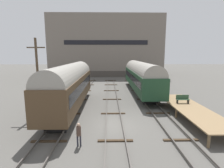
% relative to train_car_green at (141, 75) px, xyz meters
% --- Properties ---
extents(ground_plane, '(200.00, 200.00, 0.00)m').
position_rel_train_car_green_xyz_m(ground_plane, '(-4.84, -13.66, -2.87)').
color(ground_plane, '#56544F').
extents(track_left, '(2.60, 60.00, 0.26)m').
position_rel_train_car_green_xyz_m(track_left, '(-9.68, -13.66, -2.73)').
color(track_left, '#4C4742').
rests_on(track_left, ground).
extents(track_middle, '(2.60, 60.00, 0.26)m').
position_rel_train_car_green_xyz_m(track_middle, '(-4.84, -13.66, -2.73)').
color(track_middle, '#4C4742').
rests_on(track_middle, ground).
extents(track_right, '(2.60, 60.00, 0.26)m').
position_rel_train_car_green_xyz_m(track_right, '(0.00, -13.66, -2.73)').
color(track_right, '#4C4742').
rests_on(track_right, ground).
extents(train_car_green, '(3.14, 18.99, 5.08)m').
position_rel_train_car_green_xyz_m(train_car_green, '(0.00, 0.00, 0.00)').
color(train_car_green, black).
rests_on(train_car_green, ground).
extents(train_car_brown, '(2.93, 15.80, 5.24)m').
position_rel_train_car_green_xyz_m(train_car_brown, '(-9.68, -8.90, 0.12)').
color(train_car_brown, black).
rests_on(train_car_brown, ground).
extents(station_platform, '(3.14, 11.80, 1.02)m').
position_rel_train_car_green_xyz_m(station_platform, '(2.89, -11.93, -1.93)').
color(station_platform, '#8C704C').
rests_on(station_platform, ground).
extents(bench, '(1.40, 0.40, 0.91)m').
position_rel_train_car_green_xyz_m(bench, '(2.77, -10.20, -1.36)').
color(bench, '#2D4C33').
rests_on(bench, station_platform).
extents(person_worker, '(0.32, 0.32, 1.70)m').
position_rel_train_car_green_xyz_m(person_worker, '(-7.38, -17.33, -1.84)').
color(person_worker, '#282833').
rests_on(person_worker, ground).
extents(utility_pole, '(1.80, 0.24, 7.93)m').
position_rel_train_car_green_xyz_m(utility_pole, '(-12.61, -10.57, 1.26)').
color(utility_pole, '#473828').
rests_on(utility_pole, ground).
extents(warehouse_building, '(32.60, 13.45, 17.34)m').
position_rel_train_car_green_xyz_m(warehouse_building, '(-5.98, 26.93, 5.80)').
color(warehouse_building, '#46403A').
rests_on(warehouse_building, ground).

